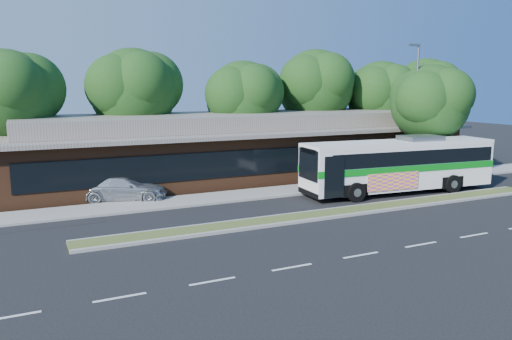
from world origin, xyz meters
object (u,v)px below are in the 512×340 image
object	(u,v)px
lamp_post	(415,108)
sidewalk_tree	(433,101)
transit_bus	(399,162)
sedan	(123,188)

from	to	relation	value
lamp_post	sidewalk_tree	size ratio (longest dim) A/B	1.16
lamp_post	sidewalk_tree	xyz separation A→B (m)	(1.82, 0.27, 0.42)
transit_bus	sedan	world-z (taller)	transit_bus
lamp_post	transit_bus	world-z (taller)	lamp_post
sedan	sidewalk_tree	bearing A→B (deg)	-76.56
transit_bus	sedan	bearing A→B (deg)	166.71
sedan	lamp_post	bearing A→B (deg)	-77.90
lamp_post	sedan	size ratio (longest dim) A/B	1.86
lamp_post	sidewalk_tree	distance (m)	1.88
lamp_post	sidewalk_tree	bearing A→B (deg)	8.59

